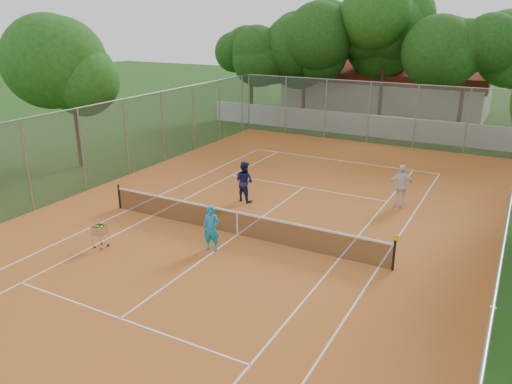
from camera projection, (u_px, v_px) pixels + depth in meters
The scene contains 12 objects.
ground at pixel (237, 235), 19.12m from camera, with size 120.00×120.00×0.00m, color #173B10.
court_pad at pixel (237, 235), 19.12m from camera, with size 18.00×34.00×0.02m, color #B35F22.
court_lines at pixel (237, 235), 19.11m from camera, with size 10.98×23.78×0.01m, color white.
tennis_net at pixel (237, 223), 18.95m from camera, with size 11.88×0.10×0.98m, color black.
perimeter_fence at pixel (237, 186), 18.46m from camera, with size 18.00×34.00×4.00m, color slate.
boundary_wall at pixel (376, 126), 34.63m from camera, with size 26.00×0.30×1.50m, color silver.
clubhouse at pixel (386, 87), 43.35m from camera, with size 16.40×9.00×4.40m, color beige.
tropical_trees at pixel (392, 60), 35.71m from camera, with size 29.00×19.00×10.00m, color #10350D.
player_near at pixel (211, 228), 17.60m from camera, with size 0.61×0.40×1.68m, color #178CC6.
player_far_left at pixel (244, 181), 22.38m from camera, with size 0.89×0.70×1.84m, color #1A1D50.
player_far_right at pixel (401, 186), 21.61m from camera, with size 1.13×0.47×1.92m, color silver.
ball_hopper at pixel (100, 236), 17.92m from camera, with size 0.44×0.44×0.92m, color #BBBAC2.
Camera 1 is at (8.96, -15.04, 7.91)m, focal length 35.00 mm.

